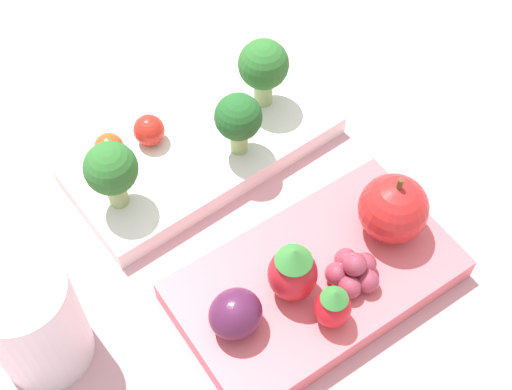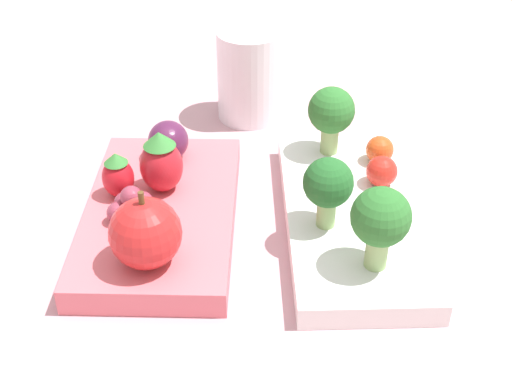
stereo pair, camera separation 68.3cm
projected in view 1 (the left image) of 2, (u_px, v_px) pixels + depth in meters
ground_plane at (249, 218)px, 0.56m from camera, size 4.00×4.00×0.00m
bento_box_savoury at (204, 150)px, 0.58m from camera, size 0.22×0.11×0.02m
bento_box_fruit at (316, 280)px, 0.51m from camera, size 0.21×0.13×0.02m
broccoli_floret_0 at (263, 67)px, 0.57m from camera, size 0.04×0.04×0.06m
broccoli_floret_1 at (111, 170)px, 0.51m from camera, size 0.04×0.04×0.06m
broccoli_floret_2 at (238, 119)px, 0.54m from camera, size 0.04×0.04×0.06m
cherry_tomato_0 at (109, 148)px, 0.56m from camera, size 0.02×0.02×0.02m
cherry_tomato_1 at (149, 130)px, 0.57m from camera, size 0.03×0.03×0.03m
apple at (393, 208)px, 0.51m from camera, size 0.05×0.05×0.06m
strawberry_0 at (293, 272)px, 0.48m from camera, size 0.03×0.03×0.05m
strawberry_1 at (333, 306)px, 0.47m from camera, size 0.03×0.03×0.04m
plum at (236, 314)px, 0.47m from camera, size 0.04×0.03×0.03m
grape_cluster at (353, 272)px, 0.49m from camera, size 0.04×0.04×0.03m
drinking_cup at (34, 323)px, 0.46m from camera, size 0.06×0.06×0.09m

